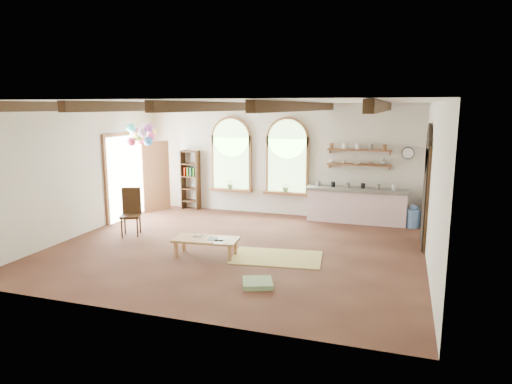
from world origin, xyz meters
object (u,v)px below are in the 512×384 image
at_px(kitchen_counter, 356,205).
at_px(balloon_cluster, 141,134).
at_px(coffee_table, 206,241).
at_px(side_chair, 131,222).

distance_m(kitchen_counter, balloon_cluster, 6.16).
distance_m(coffee_table, balloon_cluster, 4.40).
relative_size(kitchen_counter, balloon_cluster, 2.33).
bearing_deg(kitchen_counter, side_chair, -149.79).
distance_m(kitchen_counter, side_chair, 5.91).
distance_m(side_chair, balloon_cluster, 2.64).
height_order(side_chair, balloon_cluster, balloon_cluster).
relative_size(kitchen_counter, side_chair, 2.33).
relative_size(coffee_table, side_chair, 1.22).
bearing_deg(kitchen_counter, coffee_table, -124.67).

